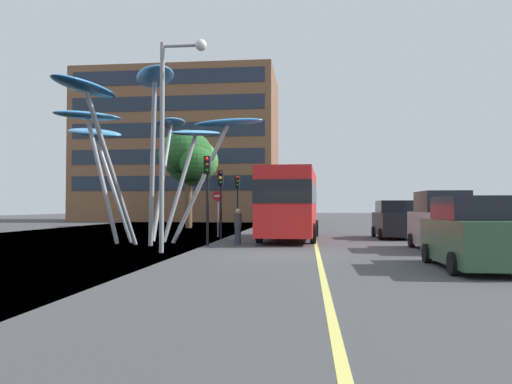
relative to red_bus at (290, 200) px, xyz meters
name	(u,v)px	position (x,y,z in m)	size (l,w,h in m)	color
ground	(257,256)	(-0.92, -8.21, -2.14)	(120.00, 240.00, 0.10)	#424244
red_bus	(290,200)	(0.00, 0.00, 0.00)	(3.11, 9.87, 3.83)	red
leaf_sculpture	(143,120)	(-6.81, -3.74, 3.75)	(10.34, 11.88, 7.74)	#9EA0A5
traffic_light_kerb_near	(207,181)	(-3.52, -4.72, 0.79)	(0.28, 0.42, 4.00)	black
traffic_light_kerb_far	(221,190)	(-3.70, -0.40, 0.57)	(0.28, 0.42, 3.68)	black
traffic_light_island_mid	(238,191)	(-3.48, 4.37, 0.62)	(0.28, 0.42, 3.75)	black
car_parked_near	(473,234)	(5.55, -11.70, -1.12)	(2.09, 4.45, 2.04)	#2D5138
car_parked_mid	(442,223)	(6.26, -5.83, -0.99)	(2.02, 4.35, 2.37)	gray
car_parked_far	(394,220)	(5.69, 1.55, -1.10)	(2.08, 4.26, 2.09)	black
street_lamp	(172,117)	(-4.21, -7.94, 3.07)	(1.82, 0.44, 8.13)	gray
tree_pavement_near	(190,155)	(-8.90, 13.92, 4.02)	(4.49, 4.49, 8.27)	brown
tree_pavement_far	(188,160)	(-9.80, 16.74, 3.89)	(5.42, 5.08, 8.42)	brown
pedestrian	(238,227)	(-2.24, -4.01, -1.26)	(0.34, 0.34, 1.66)	#2D3342
no_entry_sign	(218,206)	(-4.24, 1.70, -0.32)	(0.60, 0.12, 2.67)	gray
backdrop_building	(181,149)	(-15.12, 34.32, 7.08)	(24.05, 13.21, 18.34)	brown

